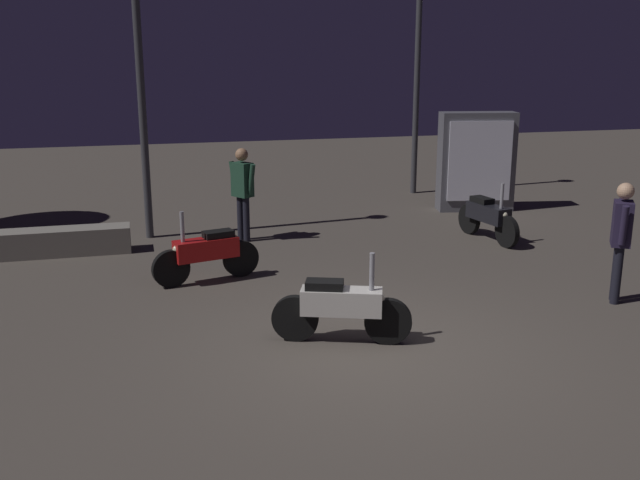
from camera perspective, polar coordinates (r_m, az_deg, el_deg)
The scene contains 10 objects.
ground_plane at distance 8.46m, azimuth 4.39°, elevation -8.68°, with size 40.00×40.00×0.00m, color #4C443D.
motorcycle_white_foreground at distance 8.51m, azimuth 1.67°, elevation -5.32°, with size 1.60×0.66×1.11m.
motorcycle_red_parked_left at distance 10.85m, azimuth -8.94°, elevation -1.04°, with size 1.63×0.53×1.11m.
motorcycle_black_parked_right at distance 13.44m, azimuth 13.11°, elevation 1.81°, with size 0.46×1.65×1.11m.
person_rider_beside at distance 10.52m, azimuth 22.69°, elevation 0.59°, with size 0.43×0.61×1.66m.
person_bystander_far at distance 13.01m, azimuth -6.14°, elevation 4.26°, with size 0.44×0.61×1.69m.
streetlamp_near at distance 13.33m, azimuth -14.19°, elevation 15.04°, with size 0.36×0.36×5.64m.
streetlamp_far at distance 17.41m, azimuth 7.75°, elevation 14.99°, with size 0.36×0.36×5.53m.
kiosk_billboard at distance 15.87m, azimuth 12.25°, elevation 6.07°, with size 1.66×0.79×2.10m.
planter_wall_low at distance 13.06m, azimuth -23.23°, elevation -0.35°, with size 3.86×0.50×0.45m.
Camera 1 is at (-2.57, -7.33, 3.36)m, focal length 40.51 mm.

